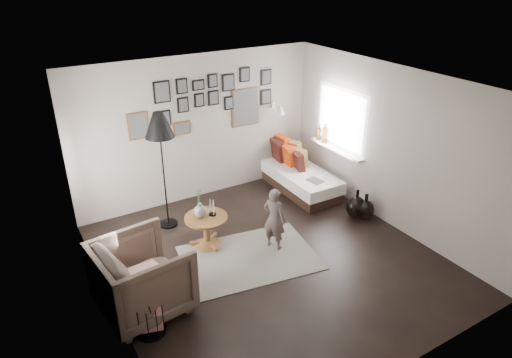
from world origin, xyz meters
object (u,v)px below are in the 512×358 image
pedestal_table (207,232)px  daybed (296,174)px  magazine_basket (150,318)px  child (274,219)px  demijohn_large (356,207)px  floor_lamp (159,129)px  vase (200,209)px  demijohn_small (365,210)px  armchair (143,277)px

pedestal_table → daybed: daybed is taller
magazine_basket → child: bearing=18.2°
magazine_basket → child: child is taller
daybed → demijohn_large: bearing=-80.7°
floor_lamp → demijohn_large: (2.83, -1.43, -1.48)m
child → vase: bearing=30.3°
vase → demijohn_large: (2.62, -0.56, -0.45)m
demijohn_small → daybed: bearing=101.0°
floor_lamp → demijohn_large: 3.50m
armchair → demijohn_large: 3.84m
pedestal_table → daybed: (2.33, 0.92, 0.05)m
pedestal_table → vase: bearing=166.0°
pedestal_table → magazine_basket: size_ratio=1.51×
child → demijohn_small: bearing=-120.4°
pedestal_table → daybed: size_ratio=0.34×
child → armchair: bearing=70.4°
daybed → demijohn_large: daybed is taller
pedestal_table → child: size_ratio=0.65×
pedestal_table → floor_lamp: floor_lamp is taller
armchair → floor_lamp: (0.98, 1.75, 1.20)m
daybed → floor_lamp: 2.97m
demijohn_small → child: bearing=177.1°
daybed → child: (-1.48, -1.48, 0.21)m
armchair → magazine_basket: size_ratio=2.44×
daybed → demijohn_small: size_ratio=4.04×
vase → child: child is taller
floor_lamp → demijohn_small: bearing=-27.8°
vase → demijohn_small: (2.72, -0.68, -0.48)m
armchair → floor_lamp: bearing=-35.6°
armchair → floor_lamp: 2.34m
armchair → demijohn_large: (3.81, 0.33, -0.28)m
floor_lamp → magazine_basket: (-1.07, -2.18, -1.47)m
demijohn_large → pedestal_table: bearing=168.0°
demijohn_small → child: size_ratio=0.47×
armchair → magazine_basket: (-0.09, -0.43, -0.27)m
pedestal_table → demijohn_large: size_ratio=1.26×
pedestal_table → vase: (-0.08, 0.02, 0.42)m
floor_lamp → demijohn_large: size_ratio=3.76×
daybed → armchair: size_ratio=1.81×
pedestal_table → armchair: bearing=-145.8°
floor_lamp → demijohn_large: bearing=-26.7°
vase → floor_lamp: floor_lamp is taller
vase → demijohn_large: bearing=-12.0°
demijohn_large → demijohn_small: 0.16m
vase → floor_lamp: (-0.21, 0.87, 1.02)m
daybed → floor_lamp: bearing=-178.3°
floor_lamp → child: 2.19m
armchair → demijohn_small: bearing=-93.4°
daybed → pedestal_table: bearing=-157.4°
pedestal_table → child: bearing=-33.6°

